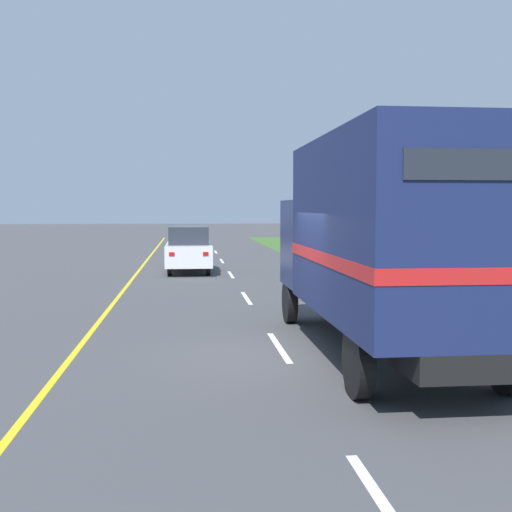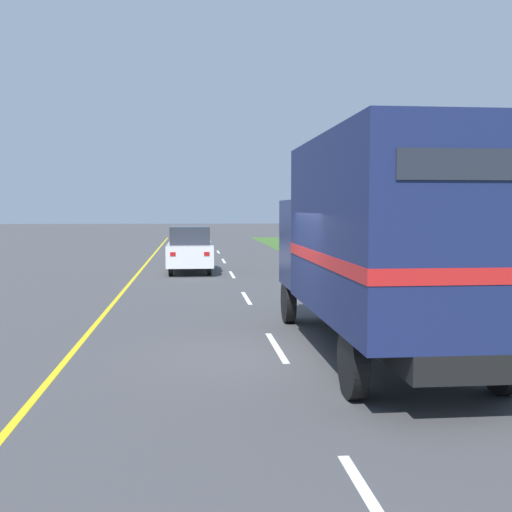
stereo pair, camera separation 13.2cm
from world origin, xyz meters
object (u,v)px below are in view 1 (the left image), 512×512
(highway_sign, at_px, (427,227))
(roadside_tree_far, at_px, (378,182))
(roadside_tree_mid, at_px, (439,195))
(lead_car_white, at_px, (189,249))
(horse_trailer_truck, at_px, (384,239))

(highway_sign, relative_size, roadside_tree_far, 0.46)
(roadside_tree_mid, relative_size, roadside_tree_far, 0.74)
(lead_car_white, distance_m, roadside_tree_mid, 16.29)
(lead_car_white, xyz_separation_m, roadside_tree_mid, (13.80, 8.33, 2.39))
(highway_sign, distance_m, roadside_tree_far, 23.72)
(horse_trailer_truck, height_order, highway_sign, horse_trailer_truck)
(horse_trailer_truck, height_order, roadside_tree_mid, roadside_tree_mid)
(horse_trailer_truck, distance_m, roadside_tree_mid, 25.85)
(lead_car_white, bearing_deg, horse_trailer_truck, -77.81)
(horse_trailer_truck, height_order, lead_car_white, horse_trailer_truck)
(lead_car_white, xyz_separation_m, highway_sign, (7.29, -6.89, 1.06))
(lead_car_white, bearing_deg, roadside_tree_far, 51.82)
(roadside_tree_mid, height_order, roadside_tree_far, roadside_tree_far)
(lead_car_white, relative_size, roadside_tree_far, 0.61)
(horse_trailer_truck, xyz_separation_m, lead_car_white, (-3.29, 15.26, -1.11))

